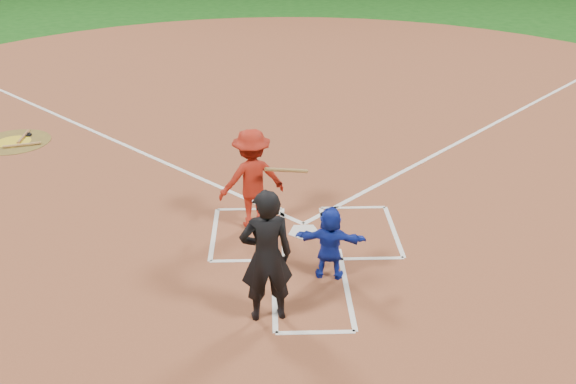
{
  "coord_description": "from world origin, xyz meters",
  "views": [
    {
      "loc": [
        -0.61,
        -9.85,
        5.58
      ],
      "look_at": [
        -0.3,
        -0.4,
        1.0
      ],
      "focal_mm": 40.0,
      "sensor_mm": 36.0,
      "label": 1
    }
  ],
  "objects_px": {
    "umpire": "(266,256)",
    "batter_at_plate": "(252,179)",
    "catcher": "(330,243)",
    "home_plate": "(304,232)",
    "on_deck_circle": "(14,142)"
  },
  "relations": [
    {
      "from": "umpire",
      "to": "batter_at_plate",
      "type": "distance_m",
      "value": 2.72
    },
    {
      "from": "catcher",
      "to": "umpire",
      "type": "bearing_deg",
      "value": 56.03
    },
    {
      "from": "catcher",
      "to": "home_plate",
      "type": "bearing_deg",
      "value": -67.66
    },
    {
      "from": "on_deck_circle",
      "to": "batter_at_plate",
      "type": "height_order",
      "value": "batter_at_plate"
    },
    {
      "from": "home_plate",
      "to": "on_deck_circle",
      "type": "height_order",
      "value": "home_plate"
    },
    {
      "from": "catcher",
      "to": "umpire",
      "type": "xyz_separation_m",
      "value": [
        -0.97,
        -1.02,
        0.4
      ]
    },
    {
      "from": "catcher",
      "to": "umpire",
      "type": "height_order",
      "value": "umpire"
    },
    {
      "from": "on_deck_circle",
      "to": "batter_at_plate",
      "type": "distance_m",
      "value": 7.23
    },
    {
      "from": "umpire",
      "to": "batter_at_plate",
      "type": "xyz_separation_m",
      "value": [
        -0.25,
        2.7,
        -0.09
      ]
    },
    {
      "from": "on_deck_circle",
      "to": "umpire",
      "type": "relative_size",
      "value": 0.85
    },
    {
      "from": "home_plate",
      "to": "on_deck_circle",
      "type": "distance_m",
      "value": 8.08
    },
    {
      "from": "batter_at_plate",
      "to": "catcher",
      "type": "bearing_deg",
      "value": -54.22
    },
    {
      "from": "home_plate",
      "to": "catcher",
      "type": "bearing_deg",
      "value": 102.6
    },
    {
      "from": "on_deck_circle",
      "to": "catcher",
      "type": "xyz_separation_m",
      "value": [
        6.98,
        -5.97,
        0.59
      ]
    },
    {
      "from": "on_deck_circle",
      "to": "umpire",
      "type": "bearing_deg",
      "value": -49.29
    }
  ]
}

